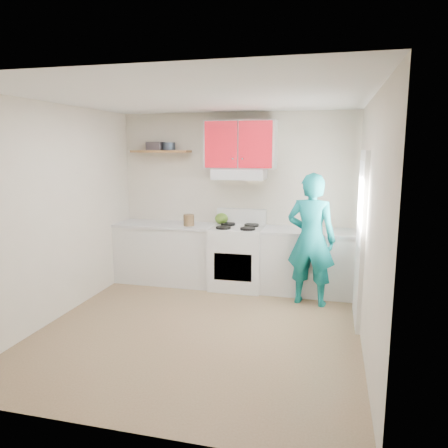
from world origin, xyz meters
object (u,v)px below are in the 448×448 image
(stove, at_px, (237,258))
(kettle, at_px, (221,219))
(tin, at_px, (169,146))
(crock, at_px, (189,221))
(person, at_px, (311,240))

(stove, bearing_deg, kettle, 144.92)
(stove, height_order, tin, tin)
(crock, bearing_deg, kettle, 32.09)
(stove, distance_m, crock, 0.91)
(kettle, relative_size, crock, 1.05)
(person, bearing_deg, kettle, -15.56)
(stove, distance_m, person, 1.24)
(crock, height_order, person, person)
(tin, distance_m, kettle, 1.37)
(tin, relative_size, crock, 1.01)
(kettle, distance_m, crock, 0.51)
(kettle, relative_size, person, 0.11)
(kettle, bearing_deg, person, -45.43)
(stove, relative_size, crock, 4.77)
(stove, distance_m, tin, 2.00)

